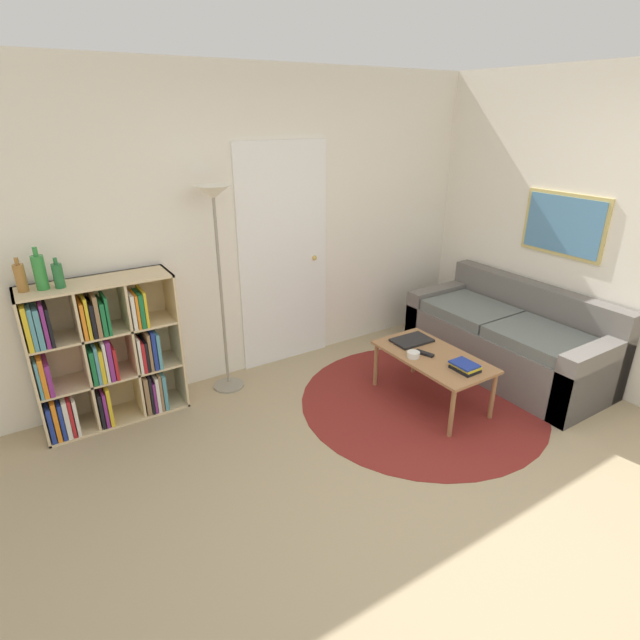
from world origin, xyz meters
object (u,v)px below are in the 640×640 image
Objects in this scene: laptop at (412,340)px; bowl at (413,355)px; coffee_table at (433,360)px; bookshelf at (104,356)px; couch at (510,340)px; floor_lamp at (216,226)px; bottle_right at (58,275)px; bottle_middle at (40,272)px; bottle_left at (20,278)px.

bowl is at bearing -129.85° from laptop.
coffee_table is 0.29m from laptop.
couch is (3.29, -1.11, -0.26)m from bookshelf.
floor_lamp reaches higher than bowl.
bottle_right reaches higher than couch.
laptop is 2.85m from bottle_middle.
bottle_left is (-0.41, 0.02, 0.68)m from bookshelf.
couch is 1.02m from coffee_table.
laptop is 2.74m from bottle_right.
laptop is at bearing 50.15° from bowl.
laptop is 0.30m from bowl.
laptop is 1.61× the size of bottle_right.
bookshelf is 0.65× the size of floor_lamp.
bookshelf reaches higher than couch.
coffee_table is at bearing -24.29° from bottle_middle.
couch is 1.03m from laptop.
laptop is at bearing 165.91° from couch.
bowl is at bearing -23.89° from bottle_left.
bottle_left is 0.22m from bottle_right.
floor_lamp reaches higher than bottle_middle.
bottle_left is 1.11× the size of bottle_right.
couch reaches higher than laptop.
floor_lamp reaches higher than bookshelf.
bottle_left is at bearing 168.04° from bottle_right.
bottle_right reaches higher than bowl.
coffee_table is 3.34× the size of bottle_middle.
bottle_middle is at bearing 161.46° from laptop.
bookshelf is 4.86× the size of bottle_left.
bookshelf is 11.10× the size of bowl.
couch is at bearing -17.39° from bottle_right.
floor_lamp reaches higher than couch.
bowl is (2.11, -1.09, -0.09)m from bookshelf.
bowl is at bearing 159.70° from coffee_table.
floor_lamp reaches higher than coffee_table.
floor_lamp is 5.95× the size of bottle_middle.
laptop is 1.45× the size of bottle_left.
floor_lamp is 0.95× the size of couch.
bookshelf is 3.49m from couch.
couch is 7.80× the size of bottle_left.
bottle_middle is at bearing -8.94° from bottle_left.
couch is 5.39× the size of laptop.
bottle_middle is at bearing 155.71° from coffee_table.
couch is at bearing -1.02° from bowl.
bottle_left is 0.80× the size of bottle_middle.
bowl is at bearing -42.48° from floor_lamp.
bottle_right is (-3.48, 1.09, 0.93)m from couch.
bottle_left is at bearing 156.32° from coffee_table.
bottle_middle reaches higher than bottle_right.
floor_lamp is 1.25m from bottle_middle.
bottle_left reaches higher than bookshelf.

